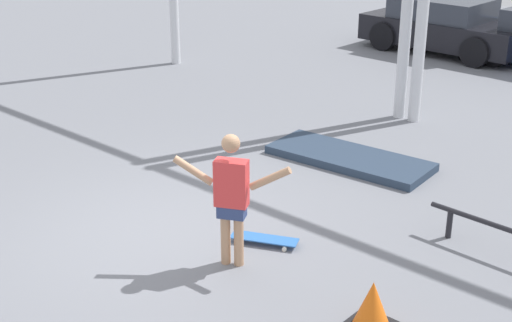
{
  "coord_description": "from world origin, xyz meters",
  "views": [
    {
      "loc": [
        5.93,
        -4.96,
        4.03
      ],
      "look_at": [
        0.46,
        1.23,
        0.69
      ],
      "focal_mm": 50.0,
      "sensor_mm": 36.0,
      "label": 1
    }
  ],
  "objects_px": {
    "skateboard": "(264,239)",
    "parked_car_black": "(445,26)",
    "skateboarder": "(232,194)",
    "traffic_cone": "(372,306)",
    "manual_pad": "(349,158)"
  },
  "relations": [
    {
      "from": "skateboard",
      "to": "parked_car_black",
      "type": "xyz_separation_m",
      "value": [
        -3.08,
        10.2,
        0.57
      ]
    },
    {
      "from": "skateboarder",
      "to": "traffic_cone",
      "type": "xyz_separation_m",
      "value": [
        1.81,
        0.01,
        -0.61
      ]
    },
    {
      "from": "skateboarder",
      "to": "parked_car_black",
      "type": "relative_size",
      "value": 0.39
    },
    {
      "from": "manual_pad",
      "to": "traffic_cone",
      "type": "distance_m",
      "value": 4.22
    },
    {
      "from": "parked_car_black",
      "to": "traffic_cone",
      "type": "bearing_deg",
      "value": -63.75
    },
    {
      "from": "skateboarder",
      "to": "manual_pad",
      "type": "relative_size",
      "value": 0.62
    },
    {
      "from": "manual_pad",
      "to": "parked_car_black",
      "type": "distance_m",
      "value": 7.81
    },
    {
      "from": "skateboarder",
      "to": "skateboard",
      "type": "bearing_deg",
      "value": 66.53
    },
    {
      "from": "skateboard",
      "to": "traffic_cone",
      "type": "relative_size",
      "value": 1.63
    },
    {
      "from": "skateboarder",
      "to": "parked_car_black",
      "type": "xyz_separation_m",
      "value": [
        -3.11,
        10.78,
        -0.22
      ]
    },
    {
      "from": "manual_pad",
      "to": "traffic_cone",
      "type": "xyz_separation_m",
      "value": [
        2.56,
        -3.35,
        0.18
      ]
    },
    {
      "from": "traffic_cone",
      "to": "manual_pad",
      "type": "bearing_deg",
      "value": 127.38
    },
    {
      "from": "skateboarder",
      "to": "traffic_cone",
      "type": "relative_size",
      "value": 3.07
    },
    {
      "from": "skateboarder",
      "to": "parked_car_black",
      "type": "distance_m",
      "value": 11.22
    },
    {
      "from": "manual_pad",
      "to": "skateboarder",
      "type": "bearing_deg",
      "value": -77.44
    }
  ]
}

